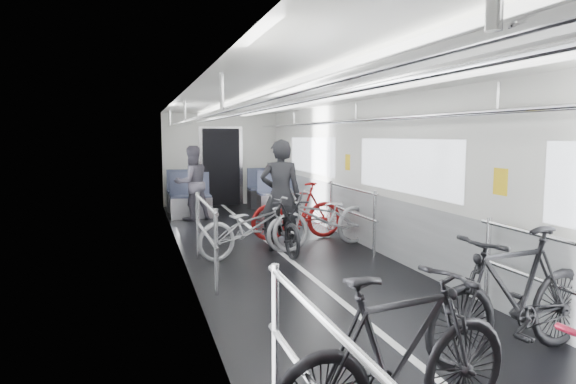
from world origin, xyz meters
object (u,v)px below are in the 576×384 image
at_px(person_seated, 192,183).
at_px(bike_aisle, 281,225).
at_px(bike_right_mid, 323,218).
at_px(bike_left_far, 251,227).
at_px(bike_left_mid, 399,358).
at_px(bike_right_far, 297,211).
at_px(person_standing, 281,196).
at_px(bike_right_near, 514,295).

bearing_deg(person_seated, bike_aisle, 87.20).
bearing_deg(person_seated, bike_right_mid, 98.40).
xyz_separation_m(bike_left_far, bike_aisle, (0.52, 0.16, -0.03)).
bearing_deg(bike_left_mid, bike_right_mid, -25.92).
relative_size(bike_left_far, person_seated, 1.08).
distance_m(bike_right_far, person_standing, 1.03).
height_order(bike_left_mid, person_seated, person_seated).
bearing_deg(bike_left_mid, bike_left_far, -12.28).
bearing_deg(person_seated, person_standing, 87.99).
bearing_deg(person_standing, bike_right_mid, -161.26).
relative_size(bike_left_far, bike_right_near, 0.96).
distance_m(bike_left_far, person_standing, 0.74).
bearing_deg(person_seated, bike_right_near, 84.12).
xyz_separation_m(bike_aisle, person_standing, (0.02, 0.10, 0.46)).
relative_size(bike_right_mid, person_standing, 1.06).
distance_m(bike_left_mid, person_standing, 5.19).
distance_m(bike_right_near, bike_aisle, 4.33).
height_order(bike_right_near, bike_right_mid, bike_right_near).
distance_m(bike_left_mid, bike_aisle, 5.07).
bearing_deg(person_standing, person_seated, -55.09).
bearing_deg(bike_left_far, person_standing, -80.86).
relative_size(bike_right_far, person_standing, 0.94).
height_order(bike_right_mid, bike_aisle, bike_right_mid).
distance_m(bike_left_far, bike_aisle, 0.55).
height_order(bike_right_near, bike_aisle, bike_right_near).
bearing_deg(bike_aisle, person_seated, 102.22).
height_order(bike_aisle, person_seated, person_seated).
bearing_deg(bike_right_near, person_standing, -178.36).
bearing_deg(bike_aisle, bike_right_far, 54.95).
bearing_deg(bike_aisle, bike_right_near, -83.47).
bearing_deg(bike_right_mid, bike_right_far, 178.89).
bearing_deg(bike_aisle, person_standing, 73.51).
relative_size(bike_right_near, bike_aisle, 1.11).
relative_size(bike_left_far, person_standing, 0.98).
xyz_separation_m(bike_left_mid, person_standing, (0.71, 5.13, 0.36)).
xyz_separation_m(bike_left_mid, bike_aisle, (0.68, 5.03, -0.10)).
height_order(bike_right_far, person_standing, person_standing).
distance_m(bike_left_mid, bike_left_far, 4.87).
bearing_deg(bike_right_far, bike_right_near, 1.07).
height_order(bike_left_far, bike_right_near, bike_right_near).
relative_size(bike_left_mid, bike_right_near, 0.97).
height_order(bike_left_mid, bike_left_far, bike_left_mid).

